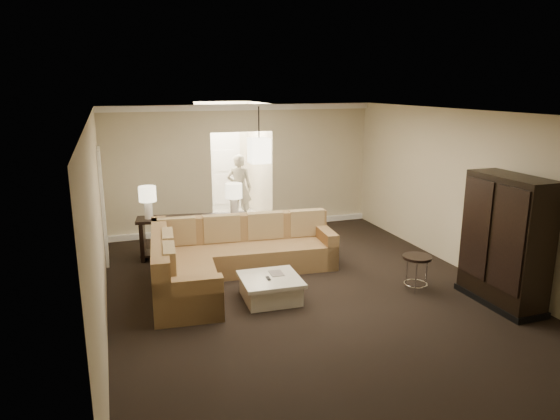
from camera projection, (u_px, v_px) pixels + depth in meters
name	position (u px, v px, depth m)	size (l,w,h in m)	color
ground	(310.00, 296.00, 7.77)	(8.00, 8.00, 0.00)	black
wall_back	(243.00, 168.00, 11.09)	(6.00, 0.04, 2.80)	beige
wall_front	(516.00, 330.00, 3.76)	(6.00, 0.04, 2.80)	beige
wall_left	(98.00, 227.00, 6.48)	(0.04, 8.00, 2.80)	beige
wall_right	(477.00, 195.00, 8.38)	(0.04, 8.00, 2.80)	beige
ceiling	(313.00, 114.00, 7.09)	(6.00, 8.00, 0.02)	white
crown_molding	(242.00, 107.00, 10.73)	(6.00, 0.10, 0.12)	white
baseboard	(244.00, 227.00, 11.37)	(6.00, 0.10, 0.12)	white
side_door	(103.00, 206.00, 9.14)	(0.05, 0.90, 2.10)	white
foyer	(229.00, 164.00, 12.35)	(1.44, 2.02, 2.80)	beige
sectional_sofa	(227.00, 257.00, 8.40)	(3.38, 2.61, 0.95)	brown
coffee_table	(270.00, 288.00, 7.61)	(0.93, 0.93, 0.37)	silver
console_table	(193.00, 233.00, 9.46)	(2.10, 0.78, 0.79)	black
armoire	(505.00, 244.00, 7.30)	(0.58, 1.36, 1.95)	black
drink_table	(417.00, 266.00, 7.91)	(0.46, 0.46, 0.57)	black
table_lamp_left	(148.00, 197.00, 9.15)	(0.32, 0.32, 0.61)	white
table_lamp_right	(234.00, 194.00, 9.42)	(0.32, 0.32, 0.61)	white
pendant_light	(259.00, 150.00, 9.77)	(0.38, 0.38, 1.09)	black
person	(239.00, 184.00, 11.88)	(0.65, 0.43, 1.80)	beige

